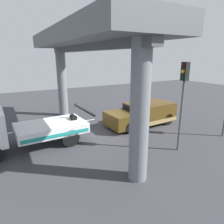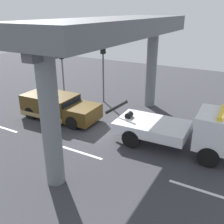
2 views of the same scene
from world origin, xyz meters
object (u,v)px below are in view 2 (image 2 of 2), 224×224
(tow_truck_white, at_px, (189,129))
(traffic_light_near, at_px, (62,61))
(towed_van_green, at_px, (58,107))
(traffic_light_far, at_px, (103,59))

(tow_truck_white, bearing_deg, traffic_light_near, 159.81)
(towed_van_green, bearing_deg, traffic_light_near, 124.90)
(tow_truck_white, distance_m, traffic_light_far, 9.03)
(towed_van_green, height_order, traffic_light_far, traffic_light_far)
(towed_van_green, relative_size, traffic_light_near, 1.34)
(tow_truck_white, relative_size, towed_van_green, 1.38)
(tow_truck_white, relative_size, traffic_light_near, 1.86)
(traffic_light_near, distance_m, traffic_light_far, 4.03)
(towed_van_green, bearing_deg, tow_truck_white, 0.20)
(tow_truck_white, relative_size, traffic_light_far, 1.56)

